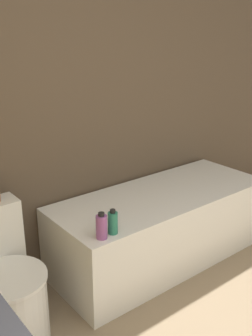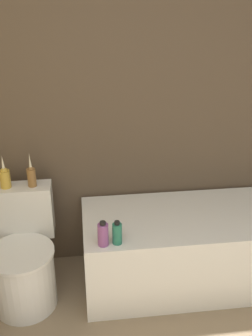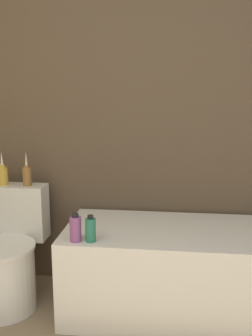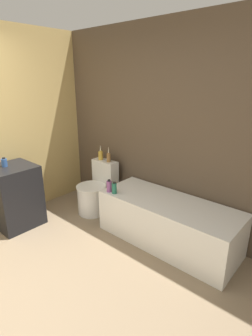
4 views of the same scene
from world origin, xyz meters
The scene contains 7 objects.
wall_back_tiled centered at (0.00, 2.35, 1.30)m, with size 6.40×0.06×2.60m.
bathtub centered at (0.68, 1.97, 0.28)m, with size 1.70×0.67×0.55m.
toilet centered at (-0.58, 1.93, 0.31)m, with size 0.44×0.60×0.75m.
vase_gold centered at (-0.66, 2.14, 0.83)m, with size 0.07×0.07×0.23m.
vase_silver centered at (-0.49, 2.14, 0.83)m, with size 0.06×0.06×0.24m.
shampoo_bottle_tall centered at (-0.05, 1.70, 0.62)m, with size 0.07×0.07×0.16m.
shampoo_bottle_short centered at (0.04, 1.71, 0.62)m, with size 0.06×0.06×0.15m.
Camera 3 is at (0.49, -0.35, 1.40)m, focal length 42.00 mm.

